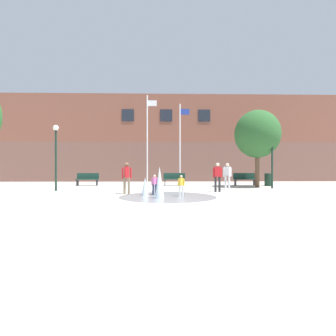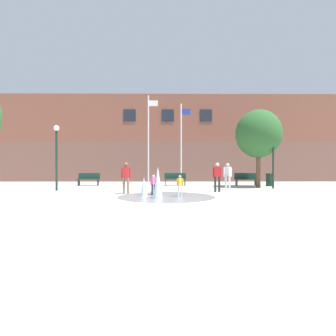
# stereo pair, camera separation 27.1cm
# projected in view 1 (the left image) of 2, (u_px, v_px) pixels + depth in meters

# --- Properties ---
(ground_plane) EXTENTS (100.00, 100.00, 0.00)m
(ground_plane) POSITION_uv_depth(u_px,v_px,m) (174.00, 208.00, 8.71)
(ground_plane) COLOR #B2ADA3
(library_building) EXTENTS (36.00, 6.05, 8.07)m
(library_building) POSITION_uv_depth(u_px,v_px,m) (166.00, 141.00, 27.01)
(library_building) COLOR brown
(library_building) RESTS_ON ground
(splash_fountain) EXTENTS (4.46, 4.46, 1.38)m
(splash_fountain) POSITION_uv_depth(u_px,v_px,m) (158.00, 187.00, 12.03)
(splash_fountain) COLOR gray
(splash_fountain) RESTS_ON ground
(park_bench_far_left) EXTENTS (1.60, 0.44, 0.91)m
(park_bench_far_left) POSITION_uv_depth(u_px,v_px,m) (87.00, 179.00, 18.97)
(park_bench_far_left) COLOR #28282D
(park_bench_far_left) RESTS_ON ground
(park_bench_left_of_flagpoles) EXTENTS (1.60, 0.44, 0.91)m
(park_bench_left_of_flagpoles) POSITION_uv_depth(u_px,v_px,m) (174.00, 179.00, 19.20)
(park_bench_left_of_flagpoles) COLOR #28282D
(park_bench_left_of_flagpoles) RESTS_ON ground
(park_bench_near_trashcan) EXTENTS (1.60, 0.44, 0.91)m
(park_bench_near_trashcan) POSITION_uv_depth(u_px,v_px,m) (245.00, 179.00, 19.12)
(park_bench_near_trashcan) COLOR #28282D
(park_bench_near_trashcan) RESTS_ON ground
(adult_in_red) EXTENTS (0.50, 0.23, 1.59)m
(adult_in_red) POSITION_uv_depth(u_px,v_px,m) (218.00, 175.00, 14.28)
(adult_in_red) COLOR #28282D
(adult_in_red) RESTS_ON ground
(teen_by_trashcan) EXTENTS (0.50, 0.38, 1.59)m
(teen_by_trashcan) POSITION_uv_depth(u_px,v_px,m) (227.00, 174.00, 15.70)
(teen_by_trashcan) COLOR silver
(teen_by_trashcan) RESTS_ON ground
(child_with_pink_shirt) EXTENTS (0.31, 0.24, 0.99)m
(child_with_pink_shirt) POSITION_uv_depth(u_px,v_px,m) (155.00, 183.00, 12.75)
(child_with_pink_shirt) COLOR #1E233D
(child_with_pink_shirt) RESTS_ON ground
(child_in_fountain) EXTENTS (0.31, 0.23, 0.99)m
(child_in_fountain) POSITION_uv_depth(u_px,v_px,m) (181.00, 184.00, 12.08)
(child_in_fountain) COLOR silver
(child_in_fountain) RESTS_ON ground
(adult_near_bench) EXTENTS (0.50, 0.38, 1.59)m
(adult_near_bench) POSITION_uv_depth(u_px,v_px,m) (127.00, 176.00, 13.12)
(adult_near_bench) COLOR #89755B
(adult_near_bench) RESTS_ON ground
(flagpole_left) EXTENTS (0.80, 0.10, 7.02)m
(flagpole_left) POSITION_uv_depth(u_px,v_px,m) (148.00, 137.00, 20.67)
(flagpole_left) COLOR silver
(flagpole_left) RESTS_ON ground
(flagpole_right) EXTENTS (0.80, 0.10, 6.35)m
(flagpole_right) POSITION_uv_depth(u_px,v_px,m) (180.00, 141.00, 20.74)
(flagpole_right) COLOR silver
(flagpole_right) RESTS_ON ground
(lamp_post_left_lane) EXTENTS (0.32, 0.32, 3.75)m
(lamp_post_left_lane) POSITION_uv_depth(u_px,v_px,m) (56.00, 148.00, 14.89)
(lamp_post_left_lane) COLOR #192D23
(lamp_post_left_lane) RESTS_ON ground
(lamp_post_right_lane) EXTENTS (0.32, 0.32, 3.62)m
(lamp_post_right_lane) POSITION_uv_depth(u_px,v_px,m) (272.00, 151.00, 16.57)
(lamp_post_right_lane) COLOR #192D23
(lamp_post_right_lane) RESTS_ON ground
(trash_can) EXTENTS (0.56, 0.56, 0.90)m
(trash_can) POSITION_uv_depth(u_px,v_px,m) (269.00, 180.00, 18.70)
(trash_can) COLOR #193323
(trash_can) RESTS_ON ground
(street_tree_near_building) EXTENTS (3.01, 3.01, 5.17)m
(street_tree_near_building) POSITION_uv_depth(u_px,v_px,m) (257.00, 134.00, 17.55)
(street_tree_near_building) COLOR brown
(street_tree_near_building) RESTS_ON ground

